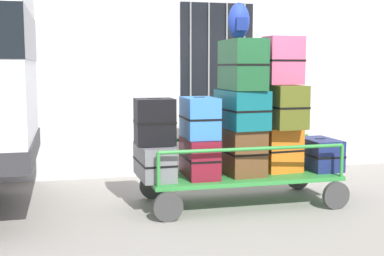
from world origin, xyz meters
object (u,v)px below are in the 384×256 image
suitcase_midleft_middle (200,118)px  suitcase_midright_bottom (283,150)px  suitcase_right_bottom (320,154)px  suitcase_midleft_bottom (199,157)px  suitcase_center_top (242,65)px  suitcase_center_middle (242,109)px  backpack (239,21)px  suitcase_left_middle (155,122)px  luggage_cart (241,178)px  suitcase_midright_top (283,61)px  suitcase_left_bottom (154,161)px  suitcase_center_bottom (242,151)px  suitcase_midright_middle (282,106)px

suitcase_midleft_middle → suitcase_midright_bottom: suitcase_midleft_middle is taller
suitcase_midright_bottom → suitcase_right_bottom: bearing=4.7°
suitcase_midleft_bottom → suitcase_center_top: bearing=1.9°
suitcase_center_middle → suitcase_midright_bottom: suitcase_center_middle is taller
suitcase_center_middle → backpack: 1.08m
suitcase_left_middle → backpack: bearing=2.0°
suitcase_midright_bottom → suitcase_right_bottom: size_ratio=0.89×
luggage_cart → suitcase_right_bottom: size_ratio=3.76×
suitcase_center_top → suitcase_midright_top: 0.56m
luggage_cart → suitcase_midleft_bottom: size_ratio=3.32×
suitcase_left_bottom → suitcase_right_bottom: suitcase_left_bottom is taller
suitcase_center_bottom → suitcase_midright_top: size_ratio=1.05×
suitcase_midleft_bottom → suitcase_center_bottom: 0.56m
luggage_cart → suitcase_center_top: size_ratio=2.96×
luggage_cart → suitcase_midright_bottom: 0.65m
suitcase_center_bottom → suitcase_midright_middle: bearing=4.8°
suitcase_center_middle → suitcase_midleft_bottom: bearing=-177.8°
suitcase_left_bottom → suitcase_midleft_middle: bearing=-5.9°
backpack → suitcase_midright_top: bearing=-1.2°
suitcase_left_bottom → suitcase_center_middle: (1.11, -0.02, 0.61)m
suitcase_midright_top → suitcase_center_middle: bearing=-179.0°
suitcase_left_bottom → suitcase_center_bottom: (1.11, -0.05, 0.08)m
suitcase_left_middle → suitcase_right_bottom: bearing=0.8°
suitcase_left_middle → suitcase_midleft_middle: bearing=-2.2°
suitcase_left_bottom → suitcase_center_top: (1.11, -0.02, 1.17)m
suitcase_midright_bottom → suitcase_midright_middle: 0.56m
backpack → suitcase_center_middle: bearing=-28.8°
suitcase_left_bottom → suitcase_midright_middle: (1.66, -0.01, 0.64)m
suitcase_left_middle → suitcase_midleft_middle: suitcase_midleft_middle is taller
suitcase_left_middle → suitcase_midleft_middle: (0.55, -0.02, 0.04)m
suitcase_right_bottom → backpack: (-1.15, 0.01, 1.70)m
suitcase_center_bottom → suitcase_center_middle: 0.53m
suitcase_midright_top → suitcase_right_bottom: (0.55, 0.01, -1.22)m
suitcase_center_middle → suitcase_center_top: (0.00, -0.00, 0.55)m
suitcase_midright_top → luggage_cart: bearing=-178.9°
suitcase_midright_bottom → suitcase_left_middle: bearing=179.5°
suitcase_midright_middle → backpack: 1.21m
suitcase_center_bottom → suitcase_center_top: bearing=90.0°
suitcase_midright_bottom → suitcase_right_bottom: suitcase_midright_bottom is taller
suitcase_midleft_middle → suitcase_midright_top: 1.31m
suitcase_center_bottom → suitcase_midright_top: bearing=4.2°
suitcase_center_top → suitcase_left_bottom: bearing=178.8°
suitcase_midright_bottom → suitcase_left_bottom: bearing=178.2°
luggage_cart → suitcase_center_middle: 0.88m
suitcase_left_middle → suitcase_midright_middle: bearing=1.0°
suitcase_center_bottom → backpack: size_ratio=1.46×
suitcase_center_bottom → suitcase_midright_middle: 0.79m
suitcase_midleft_middle → backpack: bearing=6.4°
suitcase_midright_bottom → suitcase_right_bottom: 0.56m
suitcase_center_bottom → suitcase_right_bottom: size_ratio=0.99×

